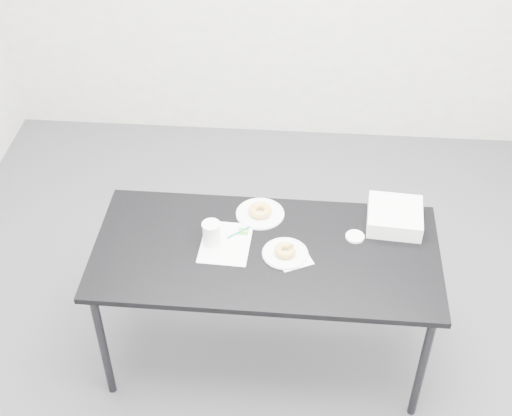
# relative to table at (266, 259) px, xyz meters

# --- Properties ---
(floor) EXTENTS (4.00, 4.00, 0.00)m
(floor) POSITION_rel_table_xyz_m (-0.11, 0.18, -0.72)
(floor) COLOR #46454A
(floor) RESTS_ON ground
(table) EXTENTS (1.72, 0.82, 0.78)m
(table) POSITION_rel_table_xyz_m (0.00, 0.00, 0.00)
(table) COLOR black
(table) RESTS_ON floor
(scorecard) EXTENTS (0.26, 0.32, 0.00)m
(scorecard) POSITION_rel_table_xyz_m (-0.20, 0.03, 0.06)
(scorecard) COLOR white
(scorecard) RESTS_ON table
(logo_patch) EXTENTS (0.05, 0.05, 0.00)m
(logo_patch) POSITION_rel_table_xyz_m (-0.12, 0.12, 0.06)
(logo_patch) COLOR green
(logo_patch) RESTS_ON scorecard
(pen) EXTENTS (0.12, 0.10, 0.01)m
(pen) POSITION_rel_table_xyz_m (-0.14, 0.11, 0.07)
(pen) COLOR #0B7D6F
(pen) RESTS_ON scorecard
(napkin) EXTENTS (0.21, 0.21, 0.00)m
(napkin) POSITION_rel_table_xyz_m (0.14, -0.04, 0.06)
(napkin) COLOR white
(napkin) RESTS_ON table
(plate_near) EXTENTS (0.23, 0.23, 0.01)m
(plate_near) POSITION_rel_table_xyz_m (0.10, -0.02, 0.07)
(plate_near) COLOR white
(plate_near) RESTS_ON napkin
(donut_near) EXTENTS (0.13, 0.13, 0.04)m
(donut_near) POSITION_rel_table_xyz_m (0.10, -0.02, 0.09)
(donut_near) COLOR gold
(donut_near) RESTS_ON plate_near
(plate_far) EXTENTS (0.25, 0.25, 0.01)m
(plate_far) POSITION_rel_table_xyz_m (-0.05, 0.27, 0.06)
(plate_far) COLOR white
(plate_far) RESTS_ON table
(donut_far) EXTENTS (0.12, 0.12, 0.04)m
(donut_far) POSITION_rel_table_xyz_m (-0.05, 0.27, 0.09)
(donut_far) COLOR gold
(donut_far) RESTS_ON plate_far
(coffee_cup) EXTENTS (0.09, 0.09, 0.13)m
(coffee_cup) POSITION_rel_table_xyz_m (-0.27, 0.03, 0.12)
(coffee_cup) COLOR white
(coffee_cup) RESTS_ON table
(cup_lid) EXTENTS (0.09, 0.09, 0.01)m
(cup_lid) POSITION_rel_table_xyz_m (0.44, 0.12, 0.07)
(cup_lid) COLOR white
(cup_lid) RESTS_ON table
(bakery_box) EXTENTS (0.29, 0.29, 0.09)m
(bakery_box) POSITION_rel_table_xyz_m (0.64, 0.25, 0.10)
(bakery_box) COLOR white
(bakery_box) RESTS_ON table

